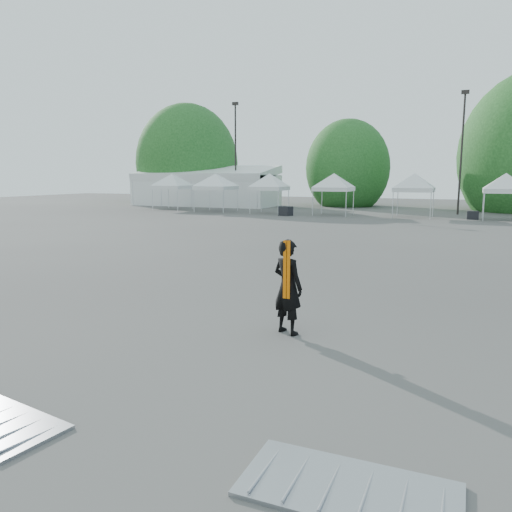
% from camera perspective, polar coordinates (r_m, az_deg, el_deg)
% --- Properties ---
extents(ground, '(120.00, 120.00, 0.00)m').
position_cam_1_polar(ground, '(12.95, 5.33, -4.97)').
color(ground, '#474442').
rests_on(ground, ground).
extents(marquee, '(15.00, 6.25, 4.23)m').
position_cam_1_polar(marquee, '(53.60, -5.77, 7.87)').
color(marquee, white).
rests_on(marquee, ground).
extents(light_pole_west, '(0.60, 0.25, 10.30)m').
position_cam_1_polar(light_pole_west, '(50.94, -2.35, 12.12)').
color(light_pole_west, black).
rests_on(light_pole_west, ground).
extents(light_pole_east, '(0.60, 0.25, 9.80)m').
position_cam_1_polar(light_pole_east, '(44.04, 22.47, 11.58)').
color(light_pole_east, black).
rests_on(light_pole_east, ground).
extents(tree_far_w, '(4.80, 4.80, 7.30)m').
position_cam_1_polar(tree_far_w, '(58.19, -7.87, 10.46)').
color(tree_far_w, '#382314').
rests_on(tree_far_w, ground).
extents(tree_mid_w, '(4.16, 4.16, 6.33)m').
position_cam_1_polar(tree_mid_w, '(53.30, 10.43, 9.87)').
color(tree_mid_w, '#382314').
rests_on(tree_mid_w, ground).
extents(tent_a, '(4.08, 4.08, 3.88)m').
position_cam_1_polar(tent_a, '(47.52, -9.55, 8.94)').
color(tent_a, silver).
rests_on(tent_a, ground).
extents(tent_b, '(4.30, 4.30, 3.88)m').
position_cam_1_polar(tent_b, '(44.39, -4.62, 9.03)').
color(tent_b, silver).
rests_on(tent_b, ground).
extents(tent_c, '(3.85, 3.85, 3.88)m').
position_cam_1_polar(tent_c, '(42.29, 1.56, 9.05)').
color(tent_c, silver).
rests_on(tent_c, ground).
extents(tent_d, '(4.04, 4.04, 3.88)m').
position_cam_1_polar(tent_d, '(40.63, 8.91, 8.94)').
color(tent_d, silver).
rests_on(tent_d, ground).
extents(tent_e, '(4.08, 4.08, 3.88)m').
position_cam_1_polar(tent_e, '(39.89, 17.68, 8.62)').
color(tent_e, silver).
rests_on(tent_e, ground).
extents(tent_f, '(4.03, 4.03, 3.88)m').
position_cam_1_polar(tent_f, '(39.60, 26.68, 8.08)').
color(tent_f, silver).
rests_on(tent_f, ground).
extents(man, '(0.82, 0.70, 1.92)m').
position_cam_1_polar(man, '(9.99, 3.65, -3.53)').
color(man, black).
rests_on(man, ground).
extents(barrier_mid, '(2.18, 1.09, 0.07)m').
position_cam_1_polar(barrier_mid, '(5.63, 10.55, -24.69)').
color(barrier_mid, '#999BA0').
rests_on(barrier_mid, ground).
extents(crate_west, '(1.13, 1.00, 0.74)m').
position_cam_1_polar(crate_west, '(39.79, 3.42, 5.15)').
color(crate_west, black).
rests_on(crate_west, ground).
extents(crate_mid, '(0.81, 0.64, 0.61)m').
position_cam_1_polar(crate_mid, '(39.59, 23.53, 4.30)').
color(crate_mid, black).
rests_on(crate_mid, ground).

